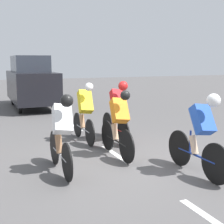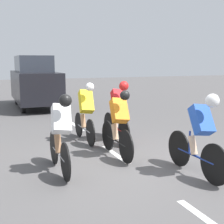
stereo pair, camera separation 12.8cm
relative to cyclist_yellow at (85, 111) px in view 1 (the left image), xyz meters
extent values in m
plane|color=#565454|center=(-0.28, 1.76, -0.79)|extent=(60.00, 60.00, 0.00)
cube|color=white|center=(-0.28, 4.48, -0.79)|extent=(0.12, 1.40, 0.01)
cube|color=white|center=(-0.28, 1.28, -0.79)|extent=(0.12, 1.40, 0.01)
cube|color=white|center=(-0.28, -1.92, -0.79)|extent=(0.12, 1.40, 0.01)
cylinder|color=black|center=(0.02, -0.59, -0.46)|extent=(0.03, 0.66, 0.66)
cylinder|color=black|center=(0.02, 0.44, -0.46)|extent=(0.03, 0.66, 0.66)
cylinder|color=#B7B7BC|center=(0.02, -0.08, -0.46)|extent=(0.04, 1.03, 0.04)
cylinder|color=#B7B7BC|center=(0.02, -0.26, -0.25)|extent=(0.04, 0.04, 0.42)
cylinder|color=white|center=(0.02, -0.13, -0.36)|extent=(0.07, 0.07, 0.16)
cylinder|color=tan|center=(0.02, -0.15, -0.28)|extent=(0.12, 0.23, 0.36)
cube|color=yellow|center=(-0.01, 0.02, 0.24)|extent=(0.38, 0.49, 0.62)
sphere|color=white|center=(-0.04, 0.24, 0.62)|extent=(0.21, 0.21, 0.21)
cylinder|color=black|center=(1.10, 1.41, -0.45)|extent=(0.03, 0.67, 0.67)
cylinder|color=black|center=(1.10, 2.39, -0.45)|extent=(0.03, 0.67, 0.67)
cylinder|color=#B7B7BC|center=(1.10, 1.90, -0.45)|extent=(0.04, 0.98, 0.04)
cylinder|color=#B7B7BC|center=(1.10, 1.73, -0.24)|extent=(0.04, 0.04, 0.42)
cylinder|color=white|center=(1.10, 1.85, -0.35)|extent=(0.07, 0.07, 0.16)
cylinder|color=#9E704C|center=(1.10, 1.83, -0.27)|extent=(0.12, 0.23, 0.36)
cube|color=white|center=(1.07, 2.00, 0.22)|extent=(0.39, 0.46, 0.57)
sphere|color=black|center=(1.03, 2.22, 0.58)|extent=(0.22, 0.22, 0.22)
cylinder|color=black|center=(-1.14, 2.44, -0.44)|extent=(0.03, 0.70, 0.70)
cylinder|color=black|center=(-1.14, 3.47, -0.44)|extent=(0.03, 0.70, 0.70)
cylinder|color=navy|center=(-1.14, 2.96, -0.44)|extent=(0.04, 1.03, 0.04)
cylinder|color=navy|center=(-1.14, 2.78, -0.23)|extent=(0.04, 0.04, 0.42)
cylinder|color=yellow|center=(-1.14, 2.91, -0.34)|extent=(0.07, 0.07, 0.16)
cylinder|color=beige|center=(-1.14, 2.88, -0.26)|extent=(0.12, 0.23, 0.36)
cube|color=blue|center=(-1.17, 3.06, 0.23)|extent=(0.37, 0.46, 0.57)
sphere|color=white|center=(-1.19, 3.28, 0.59)|extent=(0.23, 0.23, 0.23)
cylinder|color=black|center=(-0.25, 0.91, -0.45)|extent=(0.03, 0.68, 0.68)
cylinder|color=black|center=(-0.25, 1.92, -0.45)|extent=(0.03, 0.68, 0.68)
cylinder|color=black|center=(-0.25, 1.41, -0.45)|extent=(0.04, 1.01, 0.04)
cylinder|color=black|center=(-0.25, 1.24, -0.24)|extent=(0.04, 0.04, 0.42)
cylinder|color=green|center=(-0.25, 1.36, -0.35)|extent=(0.07, 0.07, 0.16)
cylinder|color=#DBAD84|center=(-0.25, 1.34, -0.27)|extent=(0.12, 0.23, 0.36)
cube|color=orange|center=(-0.27, 1.51, 0.22)|extent=(0.37, 0.45, 0.56)
sphere|color=black|center=(-0.30, 1.73, 0.56)|extent=(0.20, 0.20, 0.20)
cylinder|color=black|center=(-0.75, -0.32, -0.46)|extent=(0.03, 0.66, 0.66)
cylinder|color=black|center=(-0.75, 0.70, -0.46)|extent=(0.03, 0.66, 0.66)
cylinder|color=red|center=(-0.75, 0.19, -0.46)|extent=(0.04, 1.02, 0.04)
cylinder|color=red|center=(-0.75, 0.01, -0.25)|extent=(0.04, 0.04, 0.42)
cylinder|color=yellow|center=(-0.75, 0.14, -0.36)|extent=(0.07, 0.07, 0.16)
cylinder|color=beige|center=(-0.75, 0.12, -0.28)|extent=(0.12, 0.23, 0.36)
cube|color=red|center=(-0.78, 0.29, 0.25)|extent=(0.39, 0.50, 0.63)
sphere|color=red|center=(-0.82, 0.51, 0.64)|extent=(0.24, 0.24, 0.24)
cylinder|color=black|center=(-0.36, -5.15, -0.47)|extent=(0.14, 0.64, 0.64)
cylinder|color=black|center=(1.00, -5.15, -0.47)|extent=(0.14, 0.64, 0.64)
cylinder|color=black|center=(-0.36, -7.87, -0.47)|extent=(0.14, 0.64, 0.64)
cylinder|color=black|center=(1.00, -7.87, -0.47)|extent=(0.14, 0.64, 0.64)
cube|color=black|center=(0.32, -6.51, 0.15)|extent=(1.70, 4.40, 1.25)
cube|color=#2D333D|center=(0.32, -6.73, 1.12)|extent=(1.39, 2.42, 0.69)
camera|label=1|loc=(2.38, 7.36, 1.25)|focal=50.00mm
camera|label=2|loc=(2.26, 7.41, 1.25)|focal=50.00mm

